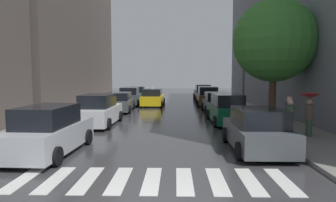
{
  "coord_description": "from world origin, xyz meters",
  "views": [
    {
      "loc": [
        0.64,
        -6.19,
        2.91
      ],
      "look_at": [
        0.02,
        19.45,
        0.7
      ],
      "focal_mm": 32.38,
      "sensor_mm": 36.0,
      "label": 1
    }
  ],
  "objects_px": {
    "lamp_post_right": "(244,62)",
    "parked_car_left_third": "(119,102)",
    "parked_car_left_nearest": "(50,132)",
    "parked_car_right_nearest": "(257,131)",
    "pedestrian_far_side": "(310,105)",
    "parked_car_left_second": "(99,111)",
    "parked_car_right_fourth": "(208,97)",
    "parked_car_right_fifth": "(203,93)",
    "parked_car_left_fifth": "(137,94)",
    "parked_car_right_second": "(227,110)",
    "parked_car_right_third": "(216,103)",
    "street_tree_right": "(274,41)",
    "taxi_midroad": "(153,98)",
    "parked_car_left_fourth": "(130,97)",
    "pedestrian_foreground": "(290,119)"
  },
  "relations": [
    {
      "from": "parked_car_left_third",
      "to": "lamp_post_right",
      "type": "bearing_deg",
      "value": -104.41
    },
    {
      "from": "parked_car_left_fifth",
      "to": "taxi_midroad",
      "type": "distance_m",
      "value": 6.88
    },
    {
      "from": "parked_car_left_fourth",
      "to": "street_tree_right",
      "type": "xyz_separation_m",
      "value": [
        10.0,
        -11.97,
        4.02
      ]
    },
    {
      "from": "parked_car_left_fourth",
      "to": "lamp_post_right",
      "type": "relative_size",
      "value": 0.76
    },
    {
      "from": "pedestrian_far_side",
      "to": "street_tree_right",
      "type": "height_order",
      "value": "street_tree_right"
    },
    {
      "from": "parked_car_left_second",
      "to": "parked_car_left_third",
      "type": "bearing_deg",
      "value": 1.76
    },
    {
      "from": "parked_car_left_second",
      "to": "parked_car_left_fifth",
      "type": "xyz_separation_m",
      "value": [
        0.02,
        17.62,
        -0.09
      ]
    },
    {
      "from": "taxi_midroad",
      "to": "parked_car_left_third",
      "type": "bearing_deg",
      "value": 153.21
    },
    {
      "from": "parked_car_left_third",
      "to": "lamp_post_right",
      "type": "relative_size",
      "value": 0.77
    },
    {
      "from": "parked_car_right_fifth",
      "to": "parked_car_left_nearest",
      "type": "bearing_deg",
      "value": 162.63
    },
    {
      "from": "parked_car_right_nearest",
      "to": "parked_car_right_fifth",
      "type": "bearing_deg",
      "value": -0.21
    },
    {
      "from": "parked_car_left_nearest",
      "to": "pedestrian_foreground",
      "type": "xyz_separation_m",
      "value": [
        9.5,
        2.07,
        0.21
      ]
    },
    {
      "from": "parked_car_right_third",
      "to": "street_tree_right",
      "type": "height_order",
      "value": "street_tree_right"
    },
    {
      "from": "parked_car_left_second",
      "to": "taxi_midroad",
      "type": "height_order",
      "value": "parked_car_left_second"
    },
    {
      "from": "parked_car_left_nearest",
      "to": "parked_car_right_third",
      "type": "xyz_separation_m",
      "value": [
        7.8,
        12.89,
        -0.09
      ]
    },
    {
      "from": "parked_car_right_third",
      "to": "street_tree_right",
      "type": "distance_m",
      "value": 7.9
    },
    {
      "from": "parked_car_right_nearest",
      "to": "parked_car_right_fifth",
      "type": "distance_m",
      "value": 23.81
    },
    {
      "from": "taxi_midroad",
      "to": "street_tree_right",
      "type": "bearing_deg",
      "value": -143.27
    },
    {
      "from": "parked_car_left_second",
      "to": "parked_car_left_fifth",
      "type": "relative_size",
      "value": 1.01
    },
    {
      "from": "parked_car_left_nearest",
      "to": "parked_car_left_third",
      "type": "xyz_separation_m",
      "value": [
        0.11,
        13.17,
        -0.11
      ]
    },
    {
      "from": "lamp_post_right",
      "to": "parked_car_right_second",
      "type": "bearing_deg",
      "value": -115.91
    },
    {
      "from": "street_tree_right",
      "to": "lamp_post_right",
      "type": "relative_size",
      "value": 1.12
    },
    {
      "from": "parked_car_right_fifth",
      "to": "parked_car_left_fifth",
      "type": "bearing_deg",
      "value": 93.91
    },
    {
      "from": "parked_car_right_second",
      "to": "parked_car_right_third",
      "type": "bearing_deg",
      "value": -2.36
    },
    {
      "from": "parked_car_left_fourth",
      "to": "taxi_midroad",
      "type": "relative_size",
      "value": 1.04
    },
    {
      "from": "parked_car_left_fifth",
      "to": "parked_car_right_second",
      "type": "bearing_deg",
      "value": -158.25
    },
    {
      "from": "parked_car_left_nearest",
      "to": "parked_car_right_nearest",
      "type": "xyz_separation_m",
      "value": [
        7.76,
        0.7,
        -0.06
      ]
    },
    {
      "from": "parked_car_left_nearest",
      "to": "parked_car_right_fifth",
      "type": "relative_size",
      "value": 0.99
    },
    {
      "from": "parked_car_left_fourth",
      "to": "parked_car_left_nearest",
      "type": "bearing_deg",
      "value": 178.09
    },
    {
      "from": "parked_car_left_nearest",
      "to": "parked_car_right_fourth",
      "type": "distance_m",
      "value": 19.76
    },
    {
      "from": "parked_car_left_fourth",
      "to": "taxi_midroad",
      "type": "height_order",
      "value": "taxi_midroad"
    },
    {
      "from": "parked_car_left_third",
      "to": "parked_car_right_fourth",
      "type": "relative_size",
      "value": 1.01
    },
    {
      "from": "parked_car_right_third",
      "to": "parked_car_right_fourth",
      "type": "xyz_separation_m",
      "value": [
        -0.1,
        5.31,
        0.09
      ]
    },
    {
      "from": "parked_car_left_third",
      "to": "parked_car_right_fourth",
      "type": "height_order",
      "value": "parked_car_right_fourth"
    },
    {
      "from": "parked_car_left_third",
      "to": "parked_car_right_fifth",
      "type": "distance_m",
      "value": 13.7
    },
    {
      "from": "parked_car_left_second",
      "to": "street_tree_right",
      "type": "bearing_deg",
      "value": -88.08
    },
    {
      "from": "parked_car_left_second",
      "to": "parked_car_right_nearest",
      "type": "distance_m",
      "value": 9.49
    },
    {
      "from": "parked_car_left_fourth",
      "to": "parked_car_right_fifth",
      "type": "xyz_separation_m",
      "value": [
        7.63,
        6.0,
        0.03
      ]
    },
    {
      "from": "lamp_post_right",
      "to": "parked_car_left_third",
      "type": "bearing_deg",
      "value": 167.61
    },
    {
      "from": "parked_car_left_fifth",
      "to": "street_tree_right",
      "type": "xyz_separation_m",
      "value": [
        9.98,
        -17.49,
        4.08
      ]
    },
    {
      "from": "parked_car_right_third",
      "to": "parked_car_right_fifth",
      "type": "bearing_deg",
      "value": -0.2
    },
    {
      "from": "pedestrian_foreground",
      "to": "parked_car_right_fifth",
      "type": "bearing_deg",
      "value": -50.22
    },
    {
      "from": "parked_car_left_second",
      "to": "parked_car_right_fourth",
      "type": "distance_m",
      "value": 13.99
    },
    {
      "from": "pedestrian_far_side",
      "to": "lamp_post_right",
      "type": "relative_size",
      "value": 0.31
    },
    {
      "from": "parked_car_right_nearest",
      "to": "parked_car_right_third",
      "type": "distance_m",
      "value": 12.19
    },
    {
      "from": "parked_car_right_second",
      "to": "parked_car_left_third",
      "type": "bearing_deg",
      "value": 51.39
    },
    {
      "from": "pedestrian_foreground",
      "to": "parked_car_left_fourth",
      "type": "bearing_deg",
      "value": -24.99
    },
    {
      "from": "parked_car_right_fifth",
      "to": "street_tree_right",
      "type": "xyz_separation_m",
      "value": [
        2.38,
        -17.97,
        4.0
      ]
    },
    {
      "from": "parked_car_right_nearest",
      "to": "pedestrian_far_side",
      "type": "bearing_deg",
      "value": -54.36
    },
    {
      "from": "parked_car_right_third",
      "to": "pedestrian_foreground",
      "type": "relative_size",
      "value": 2.44
    }
  ]
}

